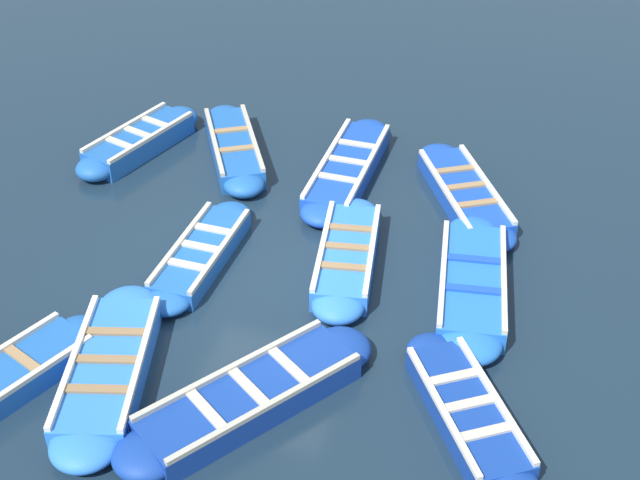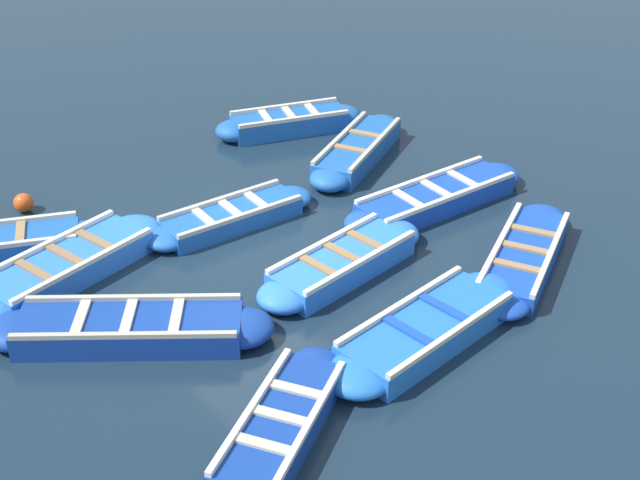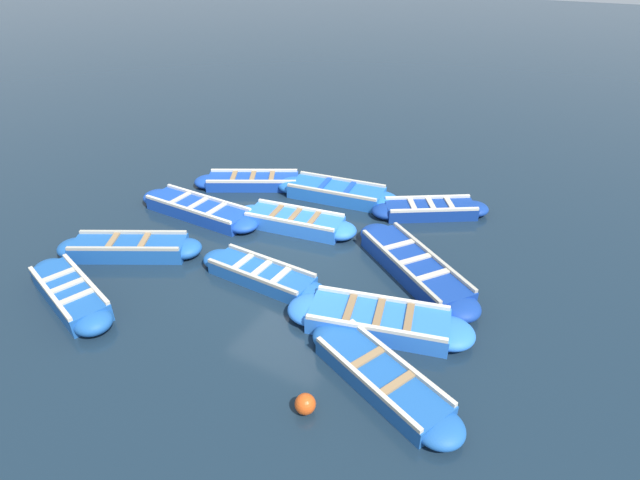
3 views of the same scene
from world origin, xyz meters
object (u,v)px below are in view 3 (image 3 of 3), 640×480
Objects in this scene: boat_bow_out at (262,275)px; boat_centre at (378,321)px; boat_tucked at (381,378)px; buoy_orange_near at (305,404)px; boat_stern_in at (130,248)px; boat_mid_row at (198,210)px; boat_inner_gap at (295,222)px; boat_broadside at (336,192)px; boat_outer_right at (430,210)px; boat_outer_left at (253,181)px; boat_near_quay at (70,294)px; boat_drifting at (414,267)px.

boat_bow_out is 0.85× the size of boat_centre.
boat_tucked is 9.88× the size of buoy_orange_near.
boat_stern_in is 1.05× the size of boat_bow_out.
boat_bow_out is 0.82× the size of boat_mid_row.
boat_inner_gap is at bearing -126.84° from boat_centre.
boat_inner_gap is 0.91× the size of boat_broadside.
boat_mid_row reaches higher than boat_outer_right.
boat_stern_in reaches higher than boat_tucked.
boat_outer_left is at bearing -139.41° from buoy_orange_near.
boat_stern_in is at bearing -3.05° from boat_mid_row.
boat_mid_row is (2.65, -2.74, -0.01)m from boat_broadside.
boat_stern_in is (2.89, -2.70, 0.01)m from boat_inner_gap.
boat_inner_gap is at bearing -166.61° from boat_bow_out.
buoy_orange_near is (6.36, 5.45, 0.01)m from boat_outer_left.
boat_drifting is at bearing 126.40° from boat_near_quay.
boat_centre is (-1.26, -0.58, 0.02)m from boat_tucked.
boat_tucked is 1.06× the size of boat_near_quay.
boat_drifting is (0.48, 3.32, 0.01)m from boat_inner_gap.
boat_mid_row is at bearing -88.36° from boat_drifting.
boat_stern_in is 7.56m from boat_outer_right.
boat_broadside is at bearing 175.38° from boat_inner_gap.
boat_stern_in reaches higher than boat_drifting.
boat_broadside is 4.29m from boat_bow_out.
boat_inner_gap reaches higher than boat_bow_out.
boat_outer_left is at bearing -79.43° from boat_broadside.
boat_mid_row is at bearing -117.51° from boat_bow_out.
boat_centre is at bearing 0.28° from boat_drifting.
boat_centre is 1.17× the size of boat_near_quay.
boat_bow_out reaches higher than buoy_orange_near.
boat_stern_in is (2.42, -6.02, 0.00)m from boat_drifting.
boat_near_quay reaches higher than buoy_orange_near.
boat_outer_left is at bearing 174.14° from boat_mid_row.
boat_outer_left is 8.37m from buoy_orange_near.
boat_mid_row is (0.17, -5.90, -0.01)m from boat_drifting.
boat_broadside reaches higher than boat_bow_out.
boat_tucked is (0.87, 6.62, -0.03)m from boat_stern_in.
boat_near_quay is (7.02, -5.22, 0.04)m from boat_outer_right.
boat_inner_gap is 5.43m from boat_tucked.
boat_outer_right is (-4.58, 2.25, 0.01)m from boat_bow_out.
boat_tucked is at bearing 64.39° from boat_mid_row.
boat_outer_right is (-2.78, -0.53, -0.03)m from boat_drifting.
boat_drifting is 1.12× the size of boat_stern_in.
boat_inner_gap is 1.09× the size of boat_outer_right.
boat_broadside is 1.00× the size of boat_centre.
boat_mid_row is 1.22× the size of boat_near_quay.
boat_inner_gap is 9.96× the size of buoy_orange_near.
boat_broadside reaches higher than boat_outer_left.
boat_outer_right reaches higher than boat_bow_out.
boat_outer_left is 6.97m from boat_centre.
buoy_orange_near is at bearing -3.04° from boat_drifting.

